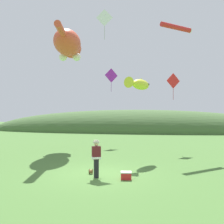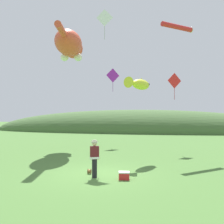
{
  "view_description": "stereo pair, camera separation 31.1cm",
  "coord_description": "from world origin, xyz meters",
  "px_view_note": "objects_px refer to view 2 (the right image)",
  "views": [
    {
      "loc": [
        2.46,
        -12.09,
        3.1
      ],
      "look_at": [
        0.0,
        4.0,
        3.1
      ],
      "focal_mm": 40.0,
      "sensor_mm": 36.0,
      "label": 1
    },
    {
      "loc": [
        2.77,
        -12.04,
        3.1
      ],
      "look_at": [
        0.0,
        4.0,
        3.1
      ],
      "focal_mm": 40.0,
      "sensor_mm": 36.0,
      "label": 2
    }
  ],
  "objects_px": {
    "kite_giant_cat": "(70,45)",
    "kite_diamond_red": "(174,81)",
    "festival_attendant": "(94,157)",
    "kite_diamond_white": "(105,18)",
    "kite_diamond_violet": "(113,76)",
    "kite_spool": "(89,171)",
    "picnic_cooler": "(124,176)",
    "kite_fish_windsock": "(139,84)",
    "kite_tube_streamer": "(178,27)"
  },
  "relations": [
    {
      "from": "kite_fish_windsock",
      "to": "kite_diamond_white",
      "type": "relative_size",
      "value": 1.32
    },
    {
      "from": "kite_fish_windsock",
      "to": "kite_diamond_white",
      "type": "bearing_deg",
      "value": -175.56
    },
    {
      "from": "festival_attendant",
      "to": "picnic_cooler",
      "type": "xyz_separation_m",
      "value": [
        1.42,
        -0.09,
        -0.77
      ]
    },
    {
      "from": "kite_giant_cat",
      "to": "kite_diamond_violet",
      "type": "height_order",
      "value": "kite_giant_cat"
    },
    {
      "from": "kite_diamond_violet",
      "to": "kite_diamond_white",
      "type": "relative_size",
      "value": 1.14
    },
    {
      "from": "kite_tube_streamer",
      "to": "kite_diamond_violet",
      "type": "height_order",
      "value": "kite_tube_streamer"
    },
    {
      "from": "kite_tube_streamer",
      "to": "kite_diamond_white",
      "type": "xyz_separation_m",
      "value": [
        -5.0,
        -3.22,
        -0.19
      ]
    },
    {
      "from": "kite_diamond_red",
      "to": "kite_fish_windsock",
      "type": "bearing_deg",
      "value": -121.75
    },
    {
      "from": "kite_giant_cat",
      "to": "kite_diamond_white",
      "type": "height_order",
      "value": "kite_giant_cat"
    },
    {
      "from": "kite_fish_windsock",
      "to": "kite_tube_streamer",
      "type": "xyz_separation_m",
      "value": [
        2.73,
        3.04,
        4.62
      ]
    },
    {
      "from": "kite_fish_windsock",
      "to": "kite_diamond_red",
      "type": "distance_m",
      "value": 4.96
    },
    {
      "from": "festival_attendant",
      "to": "kite_diamond_white",
      "type": "bearing_deg",
      "value": 95.86
    },
    {
      "from": "kite_spool",
      "to": "festival_attendant",
      "type": "bearing_deg",
      "value": -56.51
    },
    {
      "from": "kite_spool",
      "to": "kite_diamond_white",
      "type": "distance_m",
      "value": 10.14
    },
    {
      "from": "kite_giant_cat",
      "to": "kite_tube_streamer",
      "type": "distance_m",
      "value": 9.02
    },
    {
      "from": "festival_attendant",
      "to": "kite_diamond_red",
      "type": "distance_m",
      "value": 11.17
    },
    {
      "from": "festival_attendant",
      "to": "kite_diamond_white",
      "type": "xyz_separation_m",
      "value": [
        -0.49,
        4.81,
        8.41
      ]
    },
    {
      "from": "kite_diamond_violet",
      "to": "kite_diamond_white",
      "type": "distance_m",
      "value": 8.2
    },
    {
      "from": "picnic_cooler",
      "to": "kite_tube_streamer",
      "type": "xyz_separation_m",
      "value": [
        3.09,
        8.12,
        9.37
      ]
    },
    {
      "from": "kite_diamond_violet",
      "to": "festival_attendant",
      "type": "bearing_deg",
      "value": -84.34
    },
    {
      "from": "picnic_cooler",
      "to": "kite_diamond_red",
      "type": "relative_size",
      "value": 0.24
    },
    {
      "from": "picnic_cooler",
      "to": "kite_giant_cat",
      "type": "bearing_deg",
      "value": 122.56
    },
    {
      "from": "kite_giant_cat",
      "to": "kite_diamond_red",
      "type": "bearing_deg",
      "value": 0.67
    },
    {
      "from": "kite_diamond_red",
      "to": "kite_giant_cat",
      "type": "bearing_deg",
      "value": -179.33
    },
    {
      "from": "picnic_cooler",
      "to": "kite_diamond_violet",
      "type": "height_order",
      "value": "kite_diamond_violet"
    },
    {
      "from": "kite_giant_cat",
      "to": "kite_diamond_white",
      "type": "relative_size",
      "value": 3.83
    },
    {
      "from": "kite_spool",
      "to": "kite_diamond_red",
      "type": "xyz_separation_m",
      "value": [
        4.78,
        8.54,
        5.48
      ]
    },
    {
      "from": "kite_diamond_red",
      "to": "kite_diamond_white",
      "type": "bearing_deg",
      "value": -138.07
    },
    {
      "from": "festival_attendant",
      "to": "kite_fish_windsock",
      "type": "bearing_deg",
      "value": 70.44
    },
    {
      "from": "festival_attendant",
      "to": "kite_fish_windsock",
      "type": "height_order",
      "value": "kite_fish_windsock"
    },
    {
      "from": "kite_spool",
      "to": "picnic_cooler",
      "type": "height_order",
      "value": "picnic_cooler"
    },
    {
      "from": "kite_fish_windsock",
      "to": "kite_diamond_violet",
      "type": "xyz_separation_m",
      "value": [
        -3.01,
        7.53,
        1.72
      ]
    },
    {
      "from": "kite_diamond_red",
      "to": "kite_diamond_white",
      "type": "relative_size",
      "value": 1.07
    },
    {
      "from": "kite_fish_windsock",
      "to": "kite_diamond_violet",
      "type": "bearing_deg",
      "value": 111.81
    },
    {
      "from": "festival_attendant",
      "to": "kite_diamond_red",
      "type": "bearing_deg",
      "value": 64.57
    },
    {
      "from": "kite_fish_windsock",
      "to": "kite_diamond_violet",
      "type": "distance_m",
      "value": 8.29
    },
    {
      "from": "kite_diamond_violet",
      "to": "kite_spool",
      "type": "bearing_deg",
      "value": -86.03
    },
    {
      "from": "kite_tube_streamer",
      "to": "festival_attendant",
      "type": "bearing_deg",
      "value": -119.29
    },
    {
      "from": "kite_spool",
      "to": "kite_fish_windsock",
      "type": "relative_size",
      "value": 0.1
    },
    {
      "from": "festival_attendant",
      "to": "kite_tube_streamer",
      "type": "height_order",
      "value": "kite_tube_streamer"
    },
    {
      "from": "kite_spool",
      "to": "kite_tube_streamer",
      "type": "distance_m",
      "value": 12.96
    },
    {
      "from": "picnic_cooler",
      "to": "kite_giant_cat",
      "type": "relative_size",
      "value": 0.07
    },
    {
      "from": "kite_diamond_violet",
      "to": "kite_diamond_white",
      "type": "xyz_separation_m",
      "value": [
        0.75,
        -7.7,
        2.71
      ]
    },
    {
      "from": "kite_diamond_red",
      "to": "kite_diamond_violet",
      "type": "bearing_deg",
      "value": 149.15
    },
    {
      "from": "kite_fish_windsock",
      "to": "kite_diamond_red",
      "type": "relative_size",
      "value": 1.23
    },
    {
      "from": "kite_spool",
      "to": "kite_diamond_red",
      "type": "relative_size",
      "value": 0.12
    },
    {
      "from": "kite_diamond_violet",
      "to": "kite_giant_cat",
      "type": "bearing_deg",
      "value": -132.76
    },
    {
      "from": "kite_fish_windsock",
      "to": "kite_diamond_red",
      "type": "bearing_deg",
      "value": 58.25
    },
    {
      "from": "kite_giant_cat",
      "to": "kite_diamond_red",
      "type": "xyz_separation_m",
      "value": [
        8.79,
        0.1,
        -3.27
      ]
    },
    {
      "from": "kite_diamond_white",
      "to": "festival_attendant",
      "type": "bearing_deg",
      "value": -84.14
    }
  ]
}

